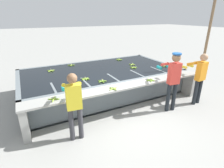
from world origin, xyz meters
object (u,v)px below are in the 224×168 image
Objects in this scene: worker_2 at (200,75)px; worker_0 at (74,101)px; worker_1 at (173,77)px; banana_bunch_floating_0 at (132,64)px; banana_bunch_floating_1 at (133,67)px; support_post_right at (206,47)px; banana_bunch_floating_2 at (165,66)px; banana_bunch_floating_3 at (51,71)px; knife_0 at (178,75)px; banana_bunch_ledge_2 at (113,89)px; banana_bunch_floating_6 at (85,79)px; banana_bunch_ledge_1 at (54,99)px; banana_bunch_ledge_0 at (150,80)px; banana_bunch_floating_4 at (71,65)px; banana_bunch_floating_7 at (119,60)px; banana_bunch_floating_5 at (102,81)px.

worker_0 is at bearing 178.88° from worker_2.
worker_1 reaches higher than worker_0.
banana_bunch_floating_0 is 0.90× the size of banana_bunch_floating_1.
worker_2 is 1.45m from support_post_right.
banana_bunch_floating_3 is at bearing 160.89° from banana_bunch_floating_2.
banana_bunch_floating_0 is 0.74× the size of knife_0.
banana_bunch_ledge_2 is (1.17, -2.41, 0.00)m from banana_bunch_floating_3.
banana_bunch_floating_6 is (-3.11, 1.52, -0.11)m from worker_2.
banana_bunch_ledge_1 is (-0.34, 0.47, -0.08)m from worker_0.
worker_2 is at bearing -9.73° from banana_bunch_ledge_2.
banana_bunch_ledge_0 is at bearing 2.37° from banana_bunch_ledge_2.
banana_bunch_ledge_2 is 0.83× the size of knife_0.
support_post_right is at bearing 7.37° from worker_0.
banana_bunch_floating_1 is 1.00× the size of banana_bunch_ledge_0.
worker_2 is at bearing -2.88° from worker_1.
banana_bunch_ledge_0 is 0.99× the size of banana_bunch_ledge_2.
support_post_right reaches higher than banana_bunch_floating_3.
worker_2 is at bearing -7.46° from banana_bunch_ledge_1.
worker_2 is 5.79× the size of banana_bunch_ledge_0.
worker_0 reaches higher than banana_bunch_floating_4.
banana_bunch_ledge_0 is at bearing -103.12° from banana_bunch_floating_1.
worker_0 is 5.79× the size of banana_bunch_ledge_1.
banana_bunch_floating_3 is at bearing 115.91° from banana_bunch_ledge_2.
knife_0 is at bearing -69.24° from banana_bunch_floating_0.
banana_bunch_floating_5 is at bearing -130.04° from banana_bunch_floating_7.
banana_bunch_floating_4 is at bearing 154.87° from banana_bunch_floating_0.
support_post_right is (2.21, -1.17, 0.75)m from banana_bunch_floating_1.
banana_bunch_floating_1 is (-0.08, 1.83, -0.20)m from worker_1.
banana_bunch_floating_4 is 3.88m from knife_0.
banana_bunch_floating_4 is (-1.94, 1.37, 0.00)m from banana_bunch_floating_1.
banana_bunch_floating_2 is at bearing -29.23° from banana_bunch_floating_4.
banana_bunch_ledge_0 is (1.30, -0.59, 0.00)m from banana_bunch_floating_5.
worker_1 is 6.05× the size of banana_bunch_floating_6.
banana_bunch_floating_2 and banana_bunch_floating_5 have the same top height.
banana_bunch_floating_1 is 0.82× the size of knife_0.
banana_bunch_floating_1 is 1.31m from banana_bunch_floating_7.
banana_bunch_floating_2 is 3.59m from banana_bunch_floating_4.
banana_bunch_ledge_0 is (-0.45, -2.67, 0.00)m from banana_bunch_floating_7.
knife_0 is at bearing -173.18° from support_post_right.
banana_bunch_floating_1 is 2.13m from banana_bunch_ledge_2.
banana_bunch_floating_7 is at bearing 47.34° from worker_0.
banana_bunch_floating_5 is 2.51m from knife_0.
banana_bunch_ledge_0 is at bearing 10.38° from worker_0.
banana_bunch_floating_0 is 2.52m from banana_bunch_ledge_2.
banana_bunch_floating_4 is 2.93m from banana_bunch_ledge_1.
banana_bunch_floating_5 and banana_bunch_floating_6 have the same top height.
banana_bunch_floating_2 and banana_bunch_floating_3 have the same top height.
worker_2 is 0.50× the size of support_post_right.
banana_bunch_ledge_0 is 1.27m from banana_bunch_ledge_2.
worker_0 reaches higher than banana_bunch_ledge_0.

